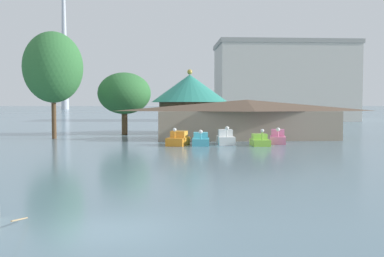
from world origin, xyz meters
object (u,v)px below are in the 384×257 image
at_px(pedal_boat_white, 226,138).
at_px(background_building_block, 284,82).
at_px(pedal_boat_lime, 260,141).
at_px(green_roof_pavilion, 190,100).
at_px(pedal_boat_cyan, 201,140).
at_px(boathouse, 247,119).
at_px(pedal_boat_orange, 178,140).
at_px(distant_broadcast_tower, 64,5).
at_px(shoreline_tree_tall_left, 53,67).
at_px(shoreline_tree_mid, 124,94).
at_px(pedal_boat_pink, 278,138).

xyz_separation_m(pedal_boat_white, background_building_block, (22.55, 61.37, 8.77)).
xyz_separation_m(pedal_boat_lime, green_roof_pavilion, (-5.68, 18.56, 4.00)).
distance_m(pedal_boat_lime, background_building_block, 66.42).
height_order(pedal_boat_lime, background_building_block, background_building_block).
bearing_deg(background_building_block, green_roof_pavilion, -119.57).
bearing_deg(pedal_boat_cyan, pedal_boat_white, 114.68).
distance_m(pedal_boat_cyan, boathouse, 9.37).
height_order(pedal_boat_orange, distant_broadcast_tower, distant_broadcast_tower).
bearing_deg(distant_broadcast_tower, background_building_block, -66.02).
distance_m(green_roof_pavilion, distant_broadcast_tower, 303.76).
distance_m(pedal_boat_white, pedal_boat_lime, 3.44).
height_order(pedal_boat_white, shoreline_tree_tall_left, shoreline_tree_tall_left).
distance_m(shoreline_tree_mid, distant_broadcast_tower, 303.98).
xyz_separation_m(pedal_boat_orange, pedal_boat_lime, (7.77, -0.75, -0.10)).
distance_m(pedal_boat_orange, distant_broadcast_tower, 320.84).
xyz_separation_m(pedal_boat_cyan, distant_broadcast_tower, (-81.02, 300.83, 79.48)).
distance_m(pedal_boat_lime, boathouse, 7.97).
xyz_separation_m(pedal_boat_lime, pedal_boat_pink, (2.20, 1.85, 0.13)).
bearing_deg(background_building_block, shoreline_tree_mid, -125.62).
relative_size(pedal_boat_white, boathouse, 0.12).
bearing_deg(green_roof_pavilion, pedal_boat_white, -81.37).
height_order(pedal_boat_pink, background_building_block, background_building_block).
xyz_separation_m(pedal_boat_orange, pedal_boat_pink, (9.97, 1.11, 0.03)).
xyz_separation_m(shoreline_tree_tall_left, shoreline_tree_mid, (7.46, 6.00, -2.80)).
bearing_deg(pedal_boat_orange, pedal_boat_lime, 102.90).
bearing_deg(green_roof_pavilion, distant_broadcast_tower, 105.97).
bearing_deg(shoreline_tree_tall_left, boathouse, -5.31).
distance_m(boathouse, distant_broadcast_tower, 315.92).
xyz_separation_m(pedal_boat_lime, shoreline_tree_tall_left, (-21.74, 9.78, 7.67)).
relative_size(background_building_block, distant_broadcast_tower, 0.17).
xyz_separation_m(pedal_boat_cyan, pedal_boat_lime, (5.62, -0.59, -0.05)).
bearing_deg(green_roof_pavilion, shoreline_tree_mid, -162.06).
xyz_separation_m(pedal_boat_orange, green_roof_pavilion, (2.09, 17.82, 3.90)).
xyz_separation_m(pedal_boat_orange, background_building_block, (27.23, 62.13, 8.80)).
bearing_deg(shoreline_tree_mid, background_building_block, 54.38).
xyz_separation_m(background_building_block, distant_broadcast_tower, (-106.10, 238.54, 70.63)).
bearing_deg(pedal_boat_cyan, pedal_boat_pink, 104.00).
relative_size(green_roof_pavilion, shoreline_tree_mid, 1.31).
height_order(green_roof_pavilion, shoreline_tree_mid, green_roof_pavilion).
distance_m(pedal_boat_cyan, pedal_boat_pink, 7.92).
xyz_separation_m(pedal_boat_cyan, pedal_boat_white, (2.53, 0.92, 0.08)).
relative_size(pedal_boat_pink, background_building_block, 0.08).
bearing_deg(pedal_boat_cyan, boathouse, 145.98).
xyz_separation_m(pedal_boat_pink, shoreline_tree_tall_left, (-23.94, 7.93, 7.55)).
xyz_separation_m(pedal_boat_pink, boathouse, (-2.05, 5.90, 1.75)).
relative_size(pedal_boat_pink, boathouse, 0.13).
relative_size(green_roof_pavilion, background_building_block, 0.32).
height_order(pedal_boat_pink, shoreline_tree_mid, shoreline_tree_mid).
bearing_deg(pedal_boat_pink, background_building_block, 177.61).
bearing_deg(green_roof_pavilion, boathouse, -61.71).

